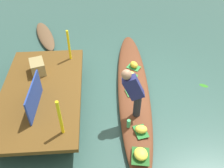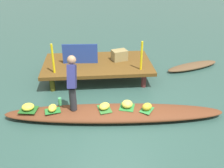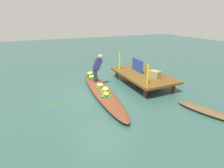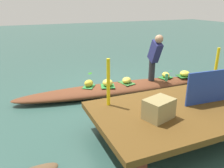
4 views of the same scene
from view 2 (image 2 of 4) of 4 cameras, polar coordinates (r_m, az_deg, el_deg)
canal_water at (r=5.97m, az=0.51°, el=-7.52°), size 40.00×40.00×0.00m
dock_platform at (r=7.64m, az=-3.29°, el=4.41°), size 3.20×1.80×0.49m
vendor_boat at (r=5.91m, az=0.51°, el=-6.58°), size 5.10×1.09×0.24m
moored_boat at (r=8.80m, az=17.69°, el=3.88°), size 1.99×1.07×0.16m
leaf_mat_0 at (r=5.92m, az=-13.19°, el=-5.89°), size 0.39×0.31×0.01m
banana_bunch_0 at (r=5.88m, az=-13.27°, el=-5.28°), size 0.21×0.27×0.15m
leaf_mat_1 at (r=5.90m, az=3.39°, el=-5.22°), size 0.41×0.42×0.01m
banana_bunch_1 at (r=5.86m, az=3.42°, el=-4.53°), size 0.31×0.31×0.17m
leaf_mat_2 at (r=5.84m, az=-1.72°, el=-5.60°), size 0.35×0.43×0.01m
banana_bunch_2 at (r=5.80m, az=-1.73°, el=-5.01°), size 0.34×0.34×0.15m
leaf_mat_3 at (r=5.86m, az=7.84°, el=-5.75°), size 0.39×0.41×0.01m
banana_bunch_3 at (r=5.81m, az=7.89°, el=-5.07°), size 0.30×0.28×0.17m
leaf_mat_4 at (r=6.11m, az=-18.29°, el=-5.50°), size 0.44×0.39×0.01m
banana_bunch_4 at (r=6.07m, az=-18.40°, el=-4.91°), size 0.32×0.31×0.15m
vendor_person at (r=5.63m, az=-8.97°, el=0.79°), size 0.22×0.49×1.21m
water_bottle at (r=6.05m, az=-11.64°, el=-3.90°), size 0.08×0.08×0.19m
market_banner at (r=7.51m, az=-7.20°, el=6.74°), size 1.02×0.09×0.59m
railing_post_west at (r=6.98m, az=-13.15°, el=5.58°), size 0.06×0.06×0.82m
railing_post_east at (r=7.04m, az=6.66°, el=6.33°), size 0.06×0.06×0.82m
produce_crate at (r=7.74m, az=1.68°, el=6.51°), size 0.51×0.44×0.31m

